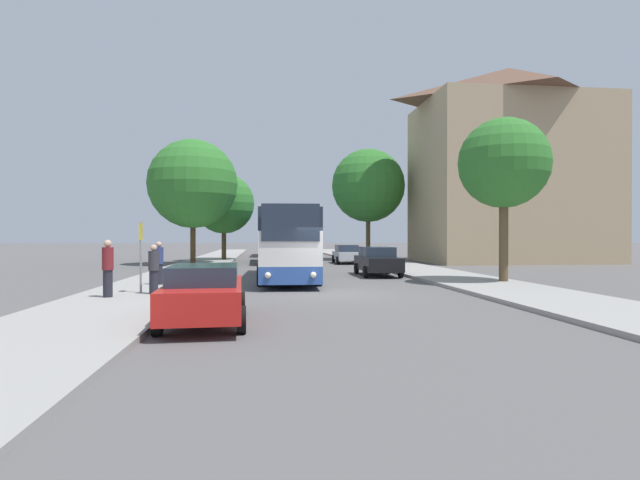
{
  "coord_description": "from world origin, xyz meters",
  "views": [
    {
      "loc": [
        -2.55,
        -18.4,
        2.14
      ],
      "look_at": [
        1.12,
        13.32,
        1.93
      ],
      "focal_mm": 28.0,
      "sensor_mm": 36.0,
      "label": 1
    }
  ],
  "objects": [
    {
      "name": "sidewalk_right",
      "position": [
        7.0,
        0.0,
        0.07
      ],
      "size": [
        4.0,
        120.0,
        0.15
      ],
      "primitive_type": "cube",
      "color": "gray",
      "rests_on": "ground_plane"
    },
    {
      "name": "pedestrian_waiting_near",
      "position": [
        -6.82,
        2.94,
        1.05
      ],
      "size": [
        0.36,
        0.36,
        1.79
      ],
      "rotation": [
        0.0,
        0.0,
        3.3
      ],
      "color": "#23232D",
      "rests_on": "sidewalk_left"
    },
    {
      "name": "bus_middle",
      "position": [
        -1.26,
        22.72,
        1.74
      ],
      "size": [
        2.81,
        10.79,
        3.25
      ],
      "rotation": [
        0.0,
        0.0,
        0.01
      ],
      "color": "silver",
      "rests_on": "ground_plane"
    },
    {
      "name": "ground_plane",
      "position": [
        0.0,
        0.0,
        0.0
      ],
      "size": [
        300.0,
        300.0,
        0.0
      ],
      "primitive_type": "plane",
      "color": "#565454",
      "rests_on": "ground"
    },
    {
      "name": "pedestrian_waiting_far",
      "position": [
        -6.31,
        -0.52,
        1.01
      ],
      "size": [
        0.36,
        0.36,
        1.71
      ],
      "rotation": [
        0.0,
        0.0,
        1.89
      ],
      "color": "#23232D",
      "rests_on": "sidewalk_left"
    },
    {
      "name": "bus_rear",
      "position": [
        -1.41,
        37.46,
        1.84
      ],
      "size": [
        2.89,
        11.01,
        3.45
      ],
      "rotation": [
        0.0,
        0.0,
        -0.01
      ],
      "color": "gray",
      "rests_on": "ground_plane"
    },
    {
      "name": "pedestrian_walking_back",
      "position": [
        -7.6,
        -1.32,
        1.11
      ],
      "size": [
        0.36,
        0.36,
        1.89
      ],
      "rotation": [
        0.0,
        0.0,
        0.69
      ],
      "color": "#23232D",
      "rests_on": "sidewalk_left"
    },
    {
      "name": "bus_front",
      "position": [
        -1.24,
        6.7,
        1.83
      ],
      "size": [
        3.11,
        12.08,
        3.44
      ],
      "rotation": [
        0.0,
        0.0,
        -0.04
      ],
      "color": "#2D519E",
      "rests_on": "ground_plane"
    },
    {
      "name": "building_right_background",
      "position": [
        18.27,
        21.83,
        8.23
      ],
      "size": [
        14.71,
        10.01,
        16.47
      ],
      "color": "tan",
      "rests_on": "ground_plane"
    },
    {
      "name": "sidewalk_left",
      "position": [
        -7.0,
        0.0,
        0.07
      ],
      "size": [
        4.0,
        120.0,
        0.15
      ],
      "primitive_type": "cube",
      "color": "gray",
      "rests_on": "ground_plane"
    },
    {
      "name": "bus_stop_sign",
      "position": [
        -6.85,
        -0.05,
        1.71
      ],
      "size": [
        0.08,
        0.45,
        2.52
      ],
      "color": "gray",
      "rests_on": "sidewalk_left"
    },
    {
      "name": "tree_right_mid",
      "position": [
        8.17,
        2.78,
        5.4
      ],
      "size": [
        4.02,
        4.02,
        7.29
      ],
      "color": "brown",
      "rests_on": "sidewalk_right"
    },
    {
      "name": "parked_car_left_curb",
      "position": [
        -3.96,
        -5.95,
        0.77
      ],
      "size": [
        2.13,
        4.63,
        1.45
      ],
      "rotation": [
        0.0,
        0.0,
        0.04
      ],
      "color": "red",
      "rests_on": "ground_plane"
    },
    {
      "name": "parked_car_right_far",
      "position": [
        4.14,
        20.86,
        0.77
      ],
      "size": [
        2.1,
        4.58,
        1.48
      ],
      "rotation": [
        0.0,
        0.0,
        3.12
      ],
      "color": "#B7B7BC",
      "rests_on": "ground_plane"
    },
    {
      "name": "tree_left_far",
      "position": [
        -7.82,
        20.55,
        6.17
      ],
      "size": [
        6.77,
        6.77,
        9.41
      ],
      "color": "#47331E",
      "rests_on": "sidewalk_left"
    },
    {
      "name": "tree_right_near",
      "position": [
        7.1,
        26.52,
        6.82
      ],
      "size": [
        6.69,
        6.69,
        10.02
      ],
      "color": "brown",
      "rests_on": "sidewalk_right"
    },
    {
      "name": "tree_left_near",
      "position": [
        -5.91,
        26.0,
        5.05
      ],
      "size": [
        5.3,
        5.3,
        7.56
      ],
      "color": "#513D23",
      "rests_on": "sidewalk_left"
    },
    {
      "name": "parked_car_right_near",
      "position": [
        3.72,
        8.37,
        0.82
      ],
      "size": [
        2.15,
        4.68,
        1.58
      ],
      "rotation": [
        0.0,
        0.0,
        3.12
      ],
      "color": "black",
      "rests_on": "ground_plane"
    }
  ]
}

